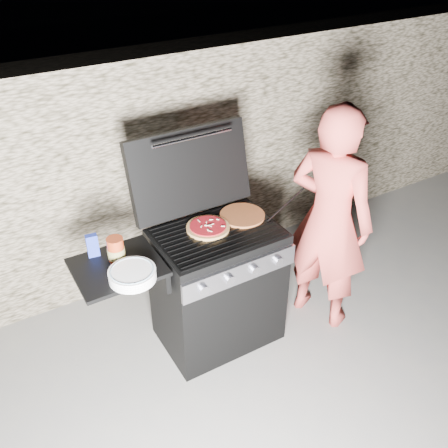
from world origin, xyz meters
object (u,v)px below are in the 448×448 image
sauce_jar (116,249)px  person (329,220)px  gas_grill (185,299)px  pizza_topped (208,227)px

sauce_jar → person: bearing=-9.1°
gas_grill → pizza_topped: (0.21, 0.05, 0.47)m
pizza_topped → sauce_jar: bearing=-179.6°
person → sauce_jar: bearing=57.6°
sauce_jar → pizza_topped: bearing=0.4°
person → pizza_topped: bearing=50.8°
gas_grill → pizza_topped: size_ratio=4.81×
pizza_topped → person: bearing=-15.9°
gas_grill → person: 1.12m
sauce_jar → person: person is taller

